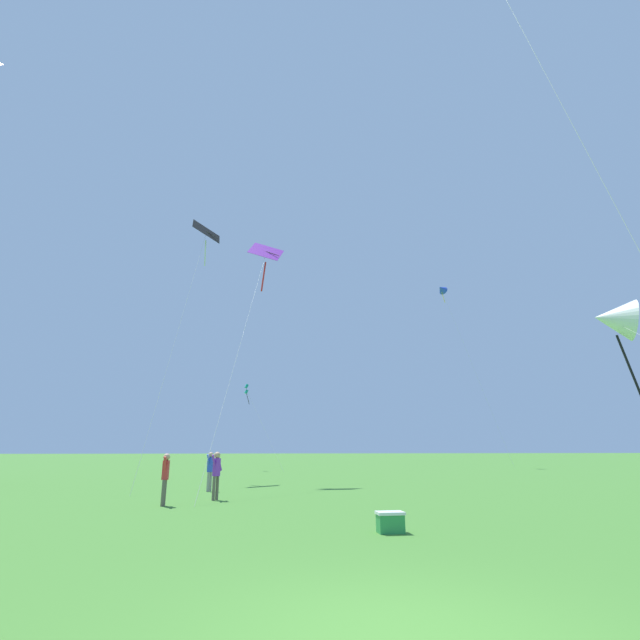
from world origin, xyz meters
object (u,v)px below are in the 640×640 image
Objects in this scene: kite_blue_delta at (442,289)px; person_foreground_watcher at (165,474)px; kite_teal_box at (247,390)px; person_far_back at (210,468)px; picnic_cooler at (390,522)px; kite_black_large at (205,239)px; person_in_red_shirt at (216,471)px; kite_white_distant at (614,319)px; kite_purple_streamer at (265,260)px.

kite_blue_delta is 12.39× the size of person_foreground_watcher.
kite_teal_box is 0.37× the size of kite_blue_delta.
person_far_back reaches higher than picnic_cooler.
person_in_red_shirt is (2.32, -11.95, -14.65)m from kite_black_large.
person_in_red_shirt is (-17.70, -0.38, -6.59)m from kite_white_distant.
picnic_cooler is at bearing -45.79° from person_foreground_watcher.
kite_blue_delta reaches higher than kite_white_distant.
picnic_cooler is (5.79, -5.95, -0.76)m from person_foreground_watcher.
kite_purple_streamer is 0.72× the size of kite_blue_delta.
kite_blue_delta reaches higher than person_in_red_shirt.
kite_teal_box is at bearing -166.46° from kite_blue_delta.
kite_blue_delta is (24.89, 18.00, 3.89)m from kite_black_large.
kite_black_large is 19.94m from person_foreground_watcher.
kite_black_large reaches higher than person_far_back.
kite_black_large is at bearing 108.65° from picnic_cooler.
kite_blue_delta is at bearing 80.64° from kite_white_distant.
kite_black_large is 16.95m from person_far_back.
kite_purple_streamer is at bearing -134.67° from kite_blue_delta.
kite_white_distant is 32.27m from kite_blue_delta.
kite_teal_box is at bearing 124.62° from kite_white_distant.
kite_teal_box reaches higher than person_far_back.
person_far_back is (-0.49, 3.65, -0.02)m from person_in_red_shirt.
kite_purple_streamer is (0.81, -15.90, 6.15)m from kite_teal_box.
kite_purple_streamer reaches higher than kite_white_distant.
kite_white_distant is 0.65× the size of kite_blue_delta.
kite_blue_delta is at bearing 13.54° from kite_teal_box.
person_in_red_shirt is at bearing -92.06° from kite_teal_box.
person_far_back is (-1.38, -21.08, -5.91)m from kite_teal_box.
kite_purple_streamer reaches higher than kite_teal_box.
kite_teal_box is 27.03m from person_foreground_watcher.
person_in_red_shirt is at bearing -79.03° from kite_black_large.
person_foreground_watcher is at bearing -174.33° from kite_white_distant.
kite_teal_box is at bearing 84.70° from person_foreground_watcher.
person_foreground_watcher is 8.34m from picnic_cooler.
kite_blue_delta is 12.09× the size of person_in_red_shirt.
kite_teal_box is 17.06m from kite_purple_streamer.
person_far_back is at bearing 113.01° from picnic_cooler.
kite_teal_box is 25.44m from person_in_red_shirt.
picnic_cooler is at bearing -81.14° from kite_purple_streamer.
person_far_back is 2.74× the size of picnic_cooler.
kite_white_distant is 7.85× the size of person_in_red_shirt.
person_foreground_watcher is at bearing -107.39° from kite_purple_streamer.
person_far_back is 12.12m from picnic_cooler.
person_far_back is 5.29m from person_foreground_watcher.
kite_white_distant reaches higher than person_far_back.
kite_white_distant reaches higher than person_in_red_shirt.
person_in_red_shirt reaches higher than person_foreground_watcher.
kite_black_large is 30.96m from kite_blue_delta.
kite_teal_box reaches higher than picnic_cooler.
kite_purple_streamer is at bearing -87.09° from kite_teal_box.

